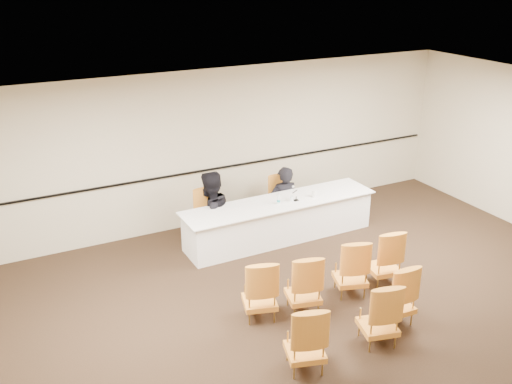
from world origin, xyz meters
TOP-DOWN VIEW (x-y plane):
  - floor at (0.00, 0.00)m, footprint 10.00×10.00m
  - ceiling at (0.00, 0.00)m, footprint 10.00×10.00m
  - wall_back at (0.00, 4.00)m, footprint 10.00×0.04m
  - wall_rail at (0.00, 3.96)m, footprint 9.80×0.04m
  - panel_table at (0.62, 2.73)m, footprint 3.69×0.89m
  - panelist_main at (1.02, 3.28)m, footprint 0.63×0.45m
  - panelist_main_chair at (1.02, 3.28)m, footprint 0.50×0.50m
  - panelist_second at (-0.54, 3.27)m, footprint 1.08×0.96m
  - panelist_second_chair at (-0.54, 3.27)m, footprint 0.50×0.50m
  - papers at (1.07, 2.65)m, footprint 0.34×0.28m
  - microphone at (0.90, 2.63)m, footprint 0.11×0.19m
  - water_bottle at (0.54, 2.65)m, footprint 0.07×0.07m
  - drinking_glass at (0.82, 2.65)m, footprint 0.07×0.07m
  - coffee_cup at (1.27, 2.62)m, footprint 0.09×0.09m
  - aud_chair_front_left at (-0.88, 0.65)m, footprint 0.62×0.62m
  - aud_chair_front_mid at (-0.24, 0.50)m, footprint 0.61×0.61m
  - aud_chair_front_right at (1.31, 0.60)m, footprint 0.58×0.58m
  - aud_chair_back_left at (-0.89, -0.61)m, footprint 0.62×0.62m
  - aud_chair_back_mid at (0.25, -0.60)m, footprint 0.61×0.61m
  - aud_chair_back_right at (0.76, -0.33)m, footprint 0.52×0.52m
  - aud_chair_extra at (0.65, 0.57)m, footprint 0.63×0.63m

SIDE VIEW (x-z plane):
  - floor at x=0.00m, z-range 0.00..0.00m
  - panelist_main at x=1.02m, z-range -0.46..1.16m
  - panel_table at x=0.62m, z-range 0.00..0.74m
  - panelist_second at x=-0.54m, z-range -0.51..1.32m
  - panelist_main_chair at x=1.02m, z-range 0.00..0.95m
  - panelist_second_chair at x=-0.54m, z-range 0.00..0.95m
  - aud_chair_front_left at x=-0.88m, z-range 0.00..0.95m
  - aud_chair_front_mid at x=-0.24m, z-range 0.00..0.95m
  - aud_chair_front_right at x=1.31m, z-range 0.00..0.95m
  - aud_chair_back_left at x=-0.89m, z-range 0.00..0.95m
  - aud_chair_back_mid at x=0.25m, z-range 0.00..0.95m
  - aud_chair_back_right at x=0.76m, z-range 0.00..0.95m
  - aud_chair_extra at x=0.65m, z-range 0.00..0.95m
  - papers at x=1.07m, z-range 0.74..0.74m
  - drinking_glass at x=0.82m, z-range 0.74..0.84m
  - coffee_cup at x=1.27m, z-range 0.74..0.87m
  - water_bottle at x=0.54m, z-range 0.74..0.95m
  - microphone at x=0.90m, z-range 0.74..0.99m
  - wall_rail at x=0.00m, z-range 1.09..1.11m
  - wall_back at x=0.00m, z-range 0.00..3.00m
  - ceiling at x=0.00m, z-range 3.00..3.00m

